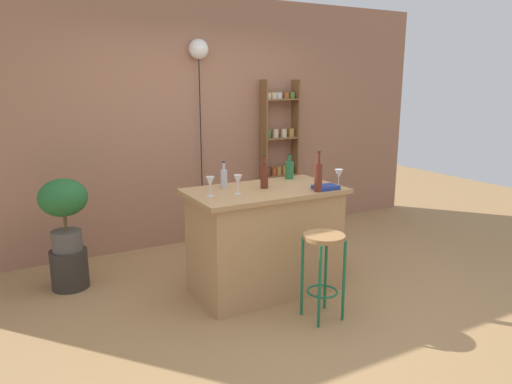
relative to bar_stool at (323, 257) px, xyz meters
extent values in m
plane|color=#A37A4C|center=(-0.13, 0.40, -0.52)|extent=(12.00, 12.00, 0.00)
cube|color=#9E6B51|center=(-0.13, 2.35, 0.88)|extent=(6.40, 0.10, 2.80)
cube|color=tan|center=(-0.13, 0.70, -0.07)|extent=(1.25, 0.70, 0.90)
cube|color=#A87F51|center=(-0.13, 0.70, 0.40)|extent=(1.36, 0.76, 0.04)
cylinder|color=#196642|center=(-0.12, -0.12, -0.18)|extent=(0.02, 0.02, 0.67)
cylinder|color=#196642|center=(0.12, -0.12, -0.18)|extent=(0.02, 0.02, 0.67)
cylinder|color=#196642|center=(-0.12, 0.12, -0.18)|extent=(0.02, 0.02, 0.67)
cylinder|color=#196642|center=(0.12, 0.12, -0.18)|extent=(0.02, 0.02, 0.67)
torus|color=#196642|center=(0.00, 0.00, -0.29)|extent=(0.25, 0.25, 0.02)
cylinder|color=#9E7042|center=(0.00, 0.00, 0.17)|extent=(0.33, 0.33, 0.03)
cube|color=brown|center=(0.71, 2.19, 0.42)|extent=(0.02, 0.18, 1.88)
cube|color=brown|center=(1.17, 2.19, 0.42)|extent=(0.02, 0.18, 1.88)
cube|color=brown|center=(0.94, 2.19, -0.28)|extent=(0.44, 0.18, 0.02)
cylinder|color=#994C23|center=(0.76, 2.20, -0.23)|extent=(0.07, 0.07, 0.09)
cylinder|color=#4C7033|center=(0.84, 2.19, -0.23)|extent=(0.07, 0.07, 0.09)
cylinder|color=brown|center=(0.93, 2.19, -0.23)|extent=(0.07, 0.07, 0.09)
cylinder|color=brown|center=(1.03, 2.20, -0.23)|extent=(0.07, 0.07, 0.09)
cylinder|color=#994C23|center=(1.11, 2.20, -0.23)|extent=(0.07, 0.07, 0.09)
cube|color=brown|center=(0.94, 2.19, 0.19)|extent=(0.44, 0.18, 0.02)
cylinder|color=brown|center=(0.77, 2.19, 0.25)|extent=(0.06, 0.06, 0.10)
cylinder|color=#994C23|center=(0.85, 2.19, 0.25)|extent=(0.06, 0.06, 0.10)
cylinder|color=#AD7A38|center=(0.93, 2.19, 0.25)|extent=(0.06, 0.06, 0.10)
cylinder|color=#AD7A38|center=(1.02, 2.20, 0.25)|extent=(0.06, 0.06, 0.10)
cylinder|color=#4C7033|center=(1.12, 2.18, 0.25)|extent=(0.06, 0.06, 0.10)
cube|color=brown|center=(0.94, 2.19, 0.66)|extent=(0.44, 0.18, 0.02)
cylinder|color=#4C7033|center=(0.77, 2.20, 0.72)|extent=(0.08, 0.08, 0.10)
cylinder|color=beige|center=(0.88, 2.19, 0.72)|extent=(0.08, 0.08, 0.10)
cylinder|color=beige|center=(1.00, 2.20, 0.72)|extent=(0.08, 0.08, 0.10)
cylinder|color=#AD7A38|center=(1.11, 2.19, 0.72)|extent=(0.08, 0.08, 0.10)
cube|color=brown|center=(0.94, 2.19, 1.13)|extent=(0.44, 0.18, 0.02)
cylinder|color=beige|center=(0.77, 2.20, 1.18)|extent=(0.07, 0.07, 0.07)
cylinder|color=beige|center=(0.85, 2.19, 1.18)|extent=(0.07, 0.07, 0.07)
cylinder|color=silver|center=(0.93, 2.20, 1.18)|extent=(0.07, 0.07, 0.07)
cylinder|color=#994C23|center=(1.03, 2.20, 1.18)|extent=(0.07, 0.07, 0.07)
cylinder|color=#4C7033|center=(1.11, 2.19, 1.18)|extent=(0.07, 0.07, 0.07)
cylinder|color=#2D2823|center=(-1.69, 1.59, -0.33)|extent=(0.33, 0.33, 0.36)
cylinder|color=#514C47|center=(-1.69, 1.59, -0.06)|extent=(0.27, 0.27, 0.18)
cylinder|color=brown|center=(-1.69, 1.59, 0.11)|extent=(0.03, 0.03, 0.16)
ellipsoid|color=#23602D|center=(-1.69, 1.59, 0.34)|extent=(0.42, 0.38, 0.34)
cylinder|color=#5B2319|center=(0.22, 0.39, 0.55)|extent=(0.07, 0.07, 0.24)
cylinder|color=#5B2319|center=(0.22, 0.39, 0.71)|extent=(0.03, 0.03, 0.09)
cylinder|color=black|center=(0.22, 0.39, 0.77)|extent=(0.03, 0.03, 0.01)
cylinder|color=#5B2319|center=(-0.12, 0.73, 0.53)|extent=(0.07, 0.07, 0.21)
cylinder|color=#5B2319|center=(-0.12, 0.73, 0.67)|extent=(0.03, 0.03, 0.08)
cylinder|color=black|center=(-0.12, 0.73, 0.72)|extent=(0.03, 0.03, 0.01)
cylinder|color=#236638|center=(0.30, 0.97, 0.51)|extent=(0.08, 0.08, 0.17)
cylinder|color=#236638|center=(0.30, 0.97, 0.62)|extent=(0.03, 0.03, 0.07)
cylinder|color=black|center=(0.30, 0.97, 0.66)|extent=(0.03, 0.03, 0.01)
cylinder|color=#B2B2B7|center=(-0.43, 0.90, 0.51)|extent=(0.06, 0.06, 0.16)
cylinder|color=#B2B2B7|center=(-0.43, 0.90, 0.62)|extent=(0.02, 0.02, 0.06)
cylinder|color=black|center=(-0.43, 0.90, 0.66)|extent=(0.03, 0.03, 0.01)
cylinder|color=silver|center=(0.47, 0.44, 0.43)|extent=(0.06, 0.06, 0.00)
cylinder|color=silver|center=(0.47, 0.44, 0.47)|extent=(0.01, 0.01, 0.08)
cone|color=silver|center=(0.47, 0.44, 0.55)|extent=(0.07, 0.07, 0.08)
cylinder|color=silver|center=(-0.43, 0.64, 0.43)|extent=(0.06, 0.06, 0.00)
cylinder|color=silver|center=(-0.43, 0.64, 0.47)|extent=(0.01, 0.01, 0.08)
cone|color=silver|center=(-0.43, 0.64, 0.55)|extent=(0.07, 0.07, 0.08)
cylinder|color=silver|center=(-0.66, 0.68, 0.43)|extent=(0.06, 0.06, 0.00)
cylinder|color=silver|center=(-0.66, 0.68, 0.47)|extent=(0.01, 0.01, 0.08)
cone|color=silver|center=(-0.66, 0.68, 0.55)|extent=(0.07, 0.07, 0.08)
cube|color=navy|center=(0.33, 0.43, 0.44)|extent=(0.22, 0.16, 0.03)
cylinder|color=black|center=(-0.09, 2.24, 0.59)|extent=(0.01, 0.01, 2.21)
sphere|color=white|center=(-0.09, 2.24, 1.69)|extent=(0.22, 0.22, 0.22)
camera|label=1|loc=(-2.17, -2.83, 1.34)|focal=33.48mm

